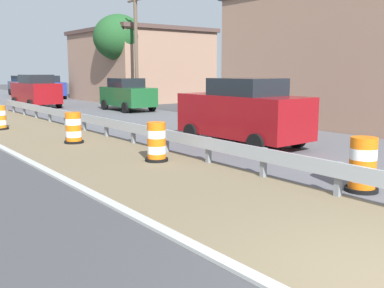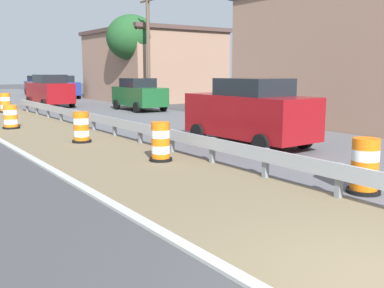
# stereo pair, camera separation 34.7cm
# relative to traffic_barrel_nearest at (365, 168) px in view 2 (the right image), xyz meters

# --- Properties ---
(traffic_barrel_nearest) EXTENTS (0.68, 0.68, 1.14)m
(traffic_barrel_nearest) POSITION_rel_traffic_barrel_nearest_xyz_m (0.00, 0.00, 0.00)
(traffic_barrel_nearest) COLOR orange
(traffic_barrel_nearest) RESTS_ON ground
(traffic_barrel_close) EXTENTS (0.64, 0.64, 1.08)m
(traffic_barrel_close) POSITION_rel_traffic_barrel_nearest_xyz_m (-1.71, 5.20, -0.03)
(traffic_barrel_close) COLOR orange
(traffic_barrel_close) RESTS_ON ground
(traffic_barrel_mid) EXTENTS (0.66, 0.66, 1.07)m
(traffic_barrel_mid) POSITION_rel_traffic_barrel_nearest_xyz_m (-2.31, 9.53, -0.04)
(traffic_barrel_mid) COLOR orange
(traffic_barrel_mid) RESTS_ON ground
(traffic_barrel_far) EXTENTS (0.72, 0.72, 1.01)m
(traffic_barrel_far) POSITION_rel_traffic_barrel_nearest_xyz_m (-3.43, 14.82, -0.06)
(traffic_barrel_far) COLOR orange
(traffic_barrel_far) RESTS_ON ground
(traffic_barrel_farther) EXTENTS (0.73, 0.73, 1.14)m
(traffic_barrel_farther) POSITION_rel_traffic_barrel_nearest_xyz_m (-1.85, 22.85, 0.00)
(traffic_barrel_farther) COLOR orange
(traffic_barrel_farther) RESTS_ON ground
(car_lead_near_lane) EXTENTS (2.23, 4.72, 2.23)m
(car_lead_near_lane) POSITION_rel_traffic_barrel_nearest_xyz_m (2.06, 5.72, 0.60)
(car_lead_near_lane) COLOR maroon
(car_lead_near_lane) RESTS_ON ground
(car_trailing_near_lane) EXTENTS (2.07, 4.19, 2.00)m
(car_trailing_near_lane) POSITION_rel_traffic_barrel_nearest_xyz_m (5.29, 19.38, 0.48)
(car_trailing_near_lane) COLOR #195128
(car_trailing_near_lane) RESTS_ON ground
(car_mid_far_lane) EXTENTS (2.22, 4.33, 2.02)m
(car_mid_far_lane) POSITION_rel_traffic_barrel_nearest_xyz_m (5.44, 33.94, 0.49)
(car_mid_far_lane) COLOR navy
(car_mid_far_lane) RESTS_ON ground
(car_trailing_far_lane) EXTENTS (2.17, 4.77, 2.19)m
(car_trailing_far_lane) POSITION_rel_traffic_barrel_nearest_xyz_m (1.60, 25.37, 0.58)
(car_trailing_far_lane) COLOR maroon
(car_trailing_far_lane) RESTS_ON ground
(car_distant_a) EXTENTS (2.22, 4.64, 1.95)m
(car_distant_a) POSITION_rel_traffic_barrel_nearest_xyz_m (5.26, 40.28, 0.46)
(car_distant_a) COLOR #4C5156
(car_distant_a) RESTS_ON ground
(roadside_shop_near) EXTENTS (6.46, 11.05, 6.28)m
(roadside_shop_near) POSITION_rel_traffic_barrel_nearest_xyz_m (10.25, 7.37, 2.63)
(roadside_shop_near) COLOR #93705B
(roadside_shop_near) RESTS_ON ground
(roadside_shop_far) EXTENTS (8.62, 10.63, 5.73)m
(roadside_shop_far) POSITION_rel_traffic_barrel_nearest_xyz_m (11.05, 27.59, 2.36)
(roadside_shop_far) COLOR #93705B
(roadside_shop_far) RESTS_ON ground
(utility_pole_near) EXTENTS (0.24, 1.80, 8.51)m
(utility_pole_near) POSITION_rel_traffic_barrel_nearest_xyz_m (7.43, 5.11, 3.90)
(utility_pole_near) COLOR brown
(utility_pole_near) RESTS_ON ground
(utility_pole_mid) EXTENTS (0.24, 1.80, 7.46)m
(utility_pole_mid) POSITION_rel_traffic_barrel_nearest_xyz_m (6.91, 20.99, 3.37)
(utility_pole_mid) COLOR brown
(utility_pole_mid) RESTS_ON ground
(tree_roadside) EXTENTS (3.64, 3.64, 6.44)m
(tree_roadside) POSITION_rel_traffic_barrel_nearest_xyz_m (7.36, 24.19, 4.26)
(tree_roadside) COLOR #4C3D2D
(tree_roadside) RESTS_ON ground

